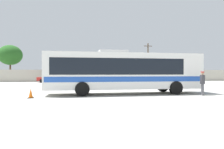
{
  "coord_description": "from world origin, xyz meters",
  "views": [
    {
      "loc": [
        -3.52,
        -16.65,
        1.7
      ],
      "look_at": [
        -1.16,
        0.07,
        1.55
      ],
      "focal_mm": 33.86,
      "sensor_mm": 36.0,
      "label": 1
    }
  ],
  "objects": [
    {
      "name": "parked_car_rightmost_grey",
      "position": [
        9.42,
        20.8,
        0.79
      ],
      "size": [
        4.45,
        2.28,
        1.48
      ],
      "color": "slate",
      "rests_on": "ground_plane"
    },
    {
      "name": "roadside_tree_midleft",
      "position": [
        -7.34,
        30.18,
        4.26
      ],
      "size": [
        3.42,
        3.42,
        5.74
      ],
      "color": "brown",
      "rests_on": "ground_plane"
    },
    {
      "name": "perimeter_wall",
      "position": [
        0.0,
        24.33,
        1.13
      ],
      "size": [
        80.0,
        0.3,
        2.27
      ],
      "primitive_type": "cube",
      "color": "#B2AD9E",
      "rests_on": "ground_plane"
    },
    {
      "name": "roadside_tree_midright",
      "position": [
        1.48,
        29.31,
        4.64
      ],
      "size": [
        4.32,
        4.32,
        6.49
      ],
      "color": "brown",
      "rests_on": "ground_plane"
    },
    {
      "name": "traffic_cone_on_apron",
      "position": [
        -6.93,
        -1.97,
        0.31
      ],
      "size": [
        0.36,
        0.36,
        0.64
      ],
      "color": "black",
      "rests_on": "ground_plane"
    },
    {
      "name": "parked_car_third_dark_blue",
      "position": [
        2.52,
        20.46,
        0.77
      ],
      "size": [
        4.57,
        2.28,
        1.45
      ],
      "color": "navy",
      "rests_on": "ground_plane"
    },
    {
      "name": "parked_car_leftmost_red",
      "position": [
        -8.91,
        20.9,
        0.77
      ],
      "size": [
        4.35,
        2.04,
        1.43
      ],
      "color": "red",
      "rests_on": "ground_plane"
    },
    {
      "name": "utility_pole_near",
      "position": [
        10.55,
        27.4,
        4.21
      ],
      "size": [
        1.8,
        0.24,
        8.05
      ],
      "color": "#4C3823",
      "rests_on": "ground_plane"
    },
    {
      "name": "attendant_by_bus_door",
      "position": [
        5.36,
        -2.03,
        1.02
      ],
      "size": [
        0.45,
        0.45,
        1.79
      ],
      "color": "#4C4C51",
      "rests_on": "ground_plane"
    },
    {
      "name": "parked_car_second_maroon",
      "position": [
        -3.52,
        20.84,
        0.76
      ],
      "size": [
        4.21,
        2.21,
        1.43
      ],
      "color": "maroon",
      "rests_on": "ground_plane"
    },
    {
      "name": "roadside_tree_left",
      "position": [
        -17.78,
        27.92,
        5.21
      ],
      "size": [
        4.67,
        4.67,
        7.21
      ],
      "color": "brown",
      "rests_on": "ground_plane"
    },
    {
      "name": "coach_bus_white_blue",
      "position": [
        -0.33,
        -0.07,
        1.85
      ],
      "size": [
        12.43,
        3.03,
        3.46
      ],
      "color": "white",
      "rests_on": "ground_plane"
    },
    {
      "name": "ground_plane",
      "position": [
        0.0,
        10.0,
        0.0
      ],
      "size": [
        300.0,
        300.0,
        0.0
      ],
      "primitive_type": "plane",
      "color": "#A3A099"
    },
    {
      "name": "roadside_tree_right",
      "position": [
        7.62,
        29.4,
        4.37
      ],
      "size": [
        4.22,
        4.22,
        6.18
      ],
      "color": "brown",
      "rests_on": "ground_plane"
    }
  ]
}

